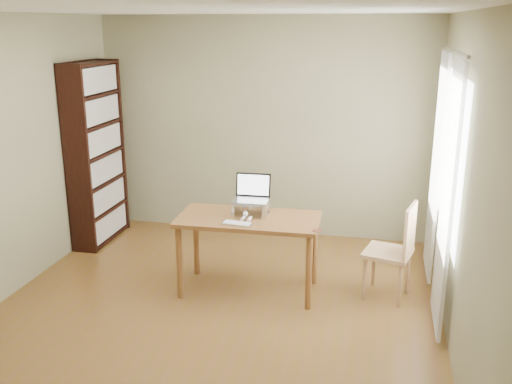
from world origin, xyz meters
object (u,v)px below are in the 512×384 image
(bookshelf, at_px, (96,154))
(keyboard, at_px, (237,224))
(laptop, at_px, (252,194))
(chair, at_px, (396,247))
(desk, at_px, (249,228))
(cat, at_px, (252,207))

(bookshelf, bearing_deg, keyboard, -30.71)
(laptop, distance_m, keyboard, 0.41)
(chair, bearing_deg, desk, -159.31)
(desk, xyz_separation_m, keyboard, (-0.06, -0.22, 0.11))
(keyboard, height_order, cat, cat)
(bookshelf, height_order, chair, bookshelf)
(cat, height_order, chair, chair)
(laptop, relative_size, cat, 0.71)
(cat, bearing_deg, chair, 5.46)
(bookshelf, distance_m, keyboard, 2.32)
(bookshelf, height_order, keyboard, bookshelf)
(bookshelf, relative_size, keyboard, 7.49)
(laptop, distance_m, cat, 0.13)
(desk, bearing_deg, cat, 83.39)
(desk, relative_size, laptop, 3.93)
(cat, relative_size, chair, 0.52)
(keyboard, bearing_deg, laptop, 87.36)
(laptop, xyz_separation_m, keyboard, (-0.06, -0.36, -0.18))
(bookshelf, distance_m, desk, 2.28)
(desk, bearing_deg, keyboard, -105.75)
(keyboard, height_order, chair, chair)
(laptop, bearing_deg, desk, -91.62)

